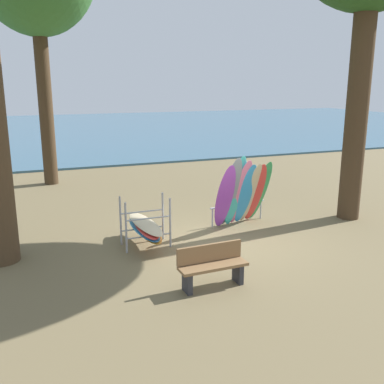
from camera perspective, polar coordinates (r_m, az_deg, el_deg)
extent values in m
plane|color=brown|center=(11.46, 4.74, -6.32)|extent=(80.00, 80.00, 0.00)
cube|color=#38607A|center=(39.32, -14.28, 7.88)|extent=(80.00, 36.00, 0.10)
cylinder|color=#42301E|center=(13.59, 20.69, 11.21)|extent=(0.63, 0.63, 7.03)
cylinder|color=#42301E|center=(18.23, -18.49, 11.46)|extent=(0.54, 0.54, 6.76)
ellipsoid|color=purple|center=(12.02, 4.28, -0.63)|extent=(0.57, 0.75, 1.88)
ellipsoid|color=gray|center=(12.11, 4.97, -0.08)|extent=(0.61, 0.88, 2.07)
ellipsoid|color=#38B2AD|center=(12.22, 5.64, 0.08)|extent=(0.65, 0.78, 2.09)
ellipsoid|color=pink|center=(12.35, 6.28, -0.09)|extent=(0.65, 0.87, 1.96)
ellipsoid|color=#2D8ED1|center=(12.48, 6.92, -0.27)|extent=(0.63, 0.83, 1.83)
ellipsoid|color=#C6B289|center=(12.59, 7.55, -0.17)|extent=(0.66, 0.89, 1.82)
ellipsoid|color=red|center=(12.71, 8.16, -0.10)|extent=(0.58, 0.84, 1.81)
ellipsoid|color=#339E56|center=(12.83, 8.77, 0.12)|extent=(0.68, 0.90, 1.85)
cylinder|color=#9EA0A5|center=(12.40, 2.66, -3.35)|extent=(0.04, 0.04, 0.55)
cylinder|color=#9EA0A5|center=(13.34, 8.88, -2.25)|extent=(0.04, 0.04, 0.55)
cylinder|color=#9EA0A5|center=(12.78, 5.92, -1.60)|extent=(1.84, 0.30, 0.04)
cylinder|color=#9EA0A5|center=(10.56, -8.53, -4.63)|extent=(0.05, 0.05, 1.25)
cylinder|color=#9EA0A5|center=(10.84, -2.84, -4.00)|extent=(0.05, 0.05, 1.25)
cylinder|color=#9EA0A5|center=(11.12, -9.22, -3.70)|extent=(0.05, 0.05, 1.25)
cylinder|color=#9EA0A5|center=(11.38, -3.80, -3.12)|extent=(0.05, 0.05, 1.25)
cylinder|color=#9EA0A5|center=(10.78, -5.61, -5.70)|extent=(1.10, 0.04, 0.04)
cylinder|color=#9EA0A5|center=(10.63, -5.67, -3.42)|extent=(1.10, 0.04, 0.04)
cylinder|color=#9EA0A5|center=(11.33, -6.44, -4.74)|extent=(1.10, 0.04, 0.04)
cylinder|color=#9EA0A5|center=(11.19, -6.50, -2.56)|extent=(1.10, 0.04, 0.04)
ellipsoid|color=orange|center=(11.05, -5.84, -4.95)|extent=(0.55, 2.11, 0.06)
ellipsoid|color=#2D8ED1|center=(11.01, -6.28, -4.71)|extent=(0.53, 2.11, 0.06)
ellipsoid|color=red|center=(11.00, -6.00, -4.38)|extent=(0.63, 2.13, 0.06)
ellipsoid|color=#C6B289|center=(10.98, -6.09, -4.09)|extent=(0.62, 2.13, 0.06)
cube|color=#2D2D33|center=(8.71, -0.62, -11.60)|extent=(0.11, 0.32, 0.42)
cube|color=#2D2D33|center=(9.16, 5.95, -10.33)|extent=(0.11, 0.32, 0.42)
cube|color=olive|center=(8.82, 2.78, -9.56)|extent=(1.41, 0.45, 0.06)
cube|color=olive|center=(8.89, 2.28, -7.83)|extent=(1.40, 0.12, 0.36)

